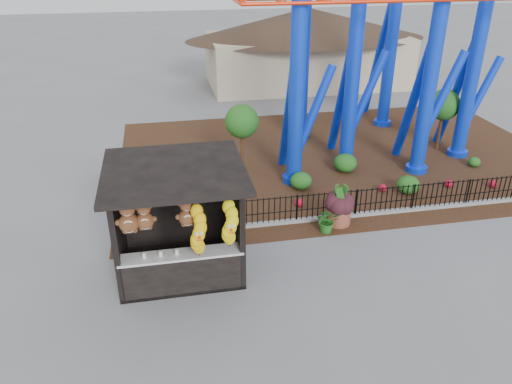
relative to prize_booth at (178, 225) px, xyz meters
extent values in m
plane|color=slate|center=(3.00, -0.90, -1.53)|extent=(120.00, 120.00, 0.00)
cube|color=#331E11|center=(7.00, 7.10, -1.53)|extent=(18.00, 12.00, 0.02)
cube|color=gray|center=(7.00, 2.10, -1.47)|extent=(18.00, 0.18, 0.12)
cube|color=black|center=(0.00, 0.30, -1.48)|extent=(3.20, 2.60, 0.10)
cube|color=black|center=(0.00, 1.54, -0.03)|extent=(3.20, 0.12, 3.00)
cube|color=black|center=(-1.54, 0.30, -0.03)|extent=(0.12, 2.60, 3.00)
cube|color=black|center=(1.54, 0.30, -0.03)|extent=(0.12, 2.60, 3.00)
cube|color=black|center=(0.00, 0.05, 1.53)|extent=(3.50, 3.40, 0.12)
cube|color=black|center=(-1.53, -0.93, -0.03)|extent=(0.14, 0.14, 3.00)
cube|color=black|center=(1.53, -0.93, -0.03)|extent=(0.14, 0.14, 3.00)
cube|color=black|center=(0.00, -0.75, -0.98)|extent=(3.00, 0.50, 1.10)
cube|color=silver|center=(0.00, -0.75, -0.41)|extent=(3.10, 0.55, 0.06)
cylinder|color=black|center=(0.00, -1.15, 1.32)|extent=(2.90, 0.04, 0.04)
cylinder|color=#0D39EA|center=(4.50, 5.10, 1.97)|extent=(0.56, 0.56, 7.00)
cylinder|color=#0D39EA|center=(4.50, 5.10, -1.41)|extent=(0.84, 0.84, 0.24)
cylinder|color=#0D39EA|center=(7.00, 6.30, 2.12)|extent=(0.56, 0.56, 7.30)
cylinder|color=#0D39EA|center=(7.00, 6.30, -1.41)|extent=(0.84, 0.84, 0.24)
cylinder|color=#0D39EA|center=(9.50, 5.10, 2.22)|extent=(0.56, 0.56, 7.50)
cylinder|color=#0D39EA|center=(9.50, 5.10, -1.41)|extent=(0.84, 0.84, 0.24)
cylinder|color=#0D39EA|center=(12.00, 6.30, 1.77)|extent=(0.56, 0.56, 6.60)
cylinder|color=#0D39EA|center=(12.00, 6.30, -1.41)|extent=(0.84, 0.84, 0.24)
cylinder|color=#0D39EA|center=(6.00, 9.60, 3.22)|extent=(0.56, 0.56, 9.50)
cylinder|color=#0D39EA|center=(6.00, 9.60, -1.41)|extent=(0.84, 0.84, 0.24)
cylinder|color=#0D39EA|center=(10.50, 10.60, 3.72)|extent=(0.56, 0.56, 10.50)
cylinder|color=#0D39EA|center=(10.50, 10.60, -1.41)|extent=(0.84, 0.84, 0.24)
cylinder|color=#0D39EA|center=(4.50, 6.00, 1.09)|extent=(0.36, 2.21, 5.85)
cylinder|color=#0D39EA|center=(5.20, 5.40, 0.92)|extent=(1.62, 0.32, 3.73)
cylinder|color=#0D39EA|center=(7.00, 7.20, 1.20)|extent=(0.36, 2.29, 6.10)
cylinder|color=#0D39EA|center=(7.70, 6.60, 1.02)|extent=(1.67, 0.32, 3.88)
cylinder|color=#0D39EA|center=(9.50, 6.00, 1.28)|extent=(0.36, 2.34, 6.26)
cylinder|color=#0D39EA|center=(10.20, 5.40, 1.09)|extent=(1.71, 0.32, 3.99)
cylinder|color=#0D39EA|center=(12.00, 7.20, 0.94)|extent=(0.36, 2.10, 5.53)
cylinder|color=#0D39EA|center=(12.70, 6.60, 0.78)|extent=(1.54, 0.32, 3.52)
cylinder|color=brown|center=(5.10, 1.80, -1.23)|extent=(0.79, 0.79, 0.62)
ellipsoid|color=black|center=(5.10, 1.80, -0.60)|extent=(0.70, 0.70, 0.64)
imported|color=#1C601C|center=(4.58, 1.37, -1.13)|extent=(0.85, 0.78, 0.80)
ellipsoid|color=#1E5519|center=(4.60, 4.45, -1.21)|extent=(0.78, 0.78, 0.63)
ellipsoid|color=#1E5519|center=(8.27, 3.37, -1.20)|extent=(0.80, 0.80, 0.64)
ellipsoid|color=#1E5519|center=(9.75, 5.62, -1.30)|extent=(0.56, 0.56, 0.45)
ellipsoid|color=#1E5519|center=(6.71, 5.59, -1.16)|extent=(0.90, 0.90, 0.72)
ellipsoid|color=#1E5519|center=(11.99, 5.06, -1.33)|extent=(0.48, 0.48, 0.38)
sphere|color=#B60C27|center=(4.17, 3.13, -1.38)|extent=(0.28, 0.28, 0.28)
sphere|color=#B60C27|center=(7.44, 3.65, -1.38)|extent=(0.28, 0.28, 0.28)
sphere|color=#B60C27|center=(9.98, 3.51, -1.38)|extent=(0.28, 0.28, 0.28)
sphere|color=#B60C27|center=(11.56, 3.18, -1.38)|extent=(0.28, 0.28, 0.28)
cube|color=#BFAD8C|center=(9.00, 19.10, -0.03)|extent=(12.00, 6.00, 3.00)
cone|color=#332319|center=(9.00, 19.10, 2.37)|extent=(15.00, 15.00, 1.80)
camera|label=1|loc=(-0.17, -11.34, 6.57)|focal=35.00mm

